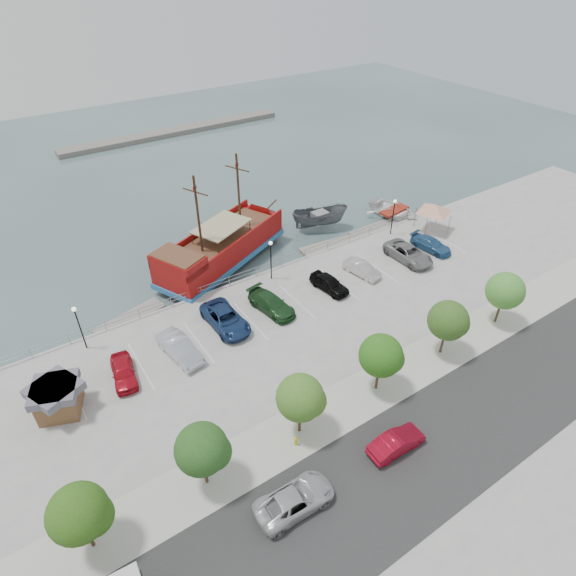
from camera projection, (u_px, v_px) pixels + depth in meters
ground at (309, 322)px, 44.00m from camera, size 160.00×160.00×0.00m
land_slab at (507, 501)px, 29.66m from camera, size 100.00×58.00×1.20m
street at (446, 438)px, 32.66m from camera, size 100.00×8.00×0.04m
sidewalk at (386, 382)px, 36.68m from camera, size 100.00×4.00×0.05m
seawall_railing at (265, 268)px, 48.33m from camera, size 50.00×0.06×1.00m
far_shore at (175, 132)px, 85.12m from camera, size 40.00×3.00×0.80m
pirate_ship at (230, 243)px, 51.38m from camera, size 18.58×12.05×11.66m
patrol_boat at (320, 219)px, 57.05m from camera, size 7.09×4.88×2.57m
speedboat at (394, 213)px, 59.61m from camera, size 5.83×7.51×1.43m
dock_west at (130, 319)px, 44.02m from camera, size 6.88×3.43×0.38m
dock_mid at (330, 246)px, 54.25m from camera, size 7.22×2.67×0.40m
dock_east at (377, 229)px, 57.41m from camera, size 7.42×2.25×0.42m
shed at (58, 398)px, 33.77m from camera, size 3.94×3.94×2.51m
canopy_tent at (435, 204)px, 53.61m from camera, size 5.91×5.91×3.80m
street_van at (295, 500)px, 28.36m from camera, size 5.03×2.39×1.38m
street_sedan at (396, 442)px, 31.57m from camera, size 4.15×1.53×1.36m
fire_hydrant at (296, 441)px, 31.99m from camera, size 0.26×0.26×0.75m
lamp_post_left at (78, 321)px, 38.03m from camera, size 0.36×0.36×4.28m
lamp_post_mid at (271, 253)px, 46.02m from camera, size 0.36×0.36×4.28m
lamp_post_right at (394, 211)px, 53.13m from camera, size 0.36×0.36×4.28m
tree_a at (82, 514)px, 24.98m from camera, size 3.30×3.20×5.00m
tree_b at (204, 450)px, 28.09m from camera, size 3.30×3.20×5.00m
tree_c at (303, 398)px, 31.20m from camera, size 3.30×3.20×5.00m
tree_d at (383, 356)px, 34.31m from camera, size 3.30×3.20×5.00m
tree_e at (450, 321)px, 37.41m from camera, size 3.30×3.20×5.00m
tree_f at (507, 292)px, 40.52m from camera, size 3.30×3.20×5.00m
parked_car_a at (123, 372)px, 36.63m from camera, size 2.35×4.41×1.43m
parked_car_b at (180, 348)px, 38.59m from camera, size 2.47×5.11×1.62m
parked_car_c at (225, 319)px, 41.55m from camera, size 2.74×5.71×1.57m
parked_car_d at (271, 304)px, 43.31m from camera, size 2.91×5.38×1.48m
parked_car_e at (329, 283)px, 45.87m from camera, size 2.28×4.46×1.45m
parked_car_f at (362, 269)px, 47.97m from camera, size 2.11×4.23×1.33m
parked_car_g at (408, 253)px, 50.07m from camera, size 2.70×5.63×1.55m
parked_car_h at (431, 244)px, 51.72m from camera, size 2.57×4.89×1.35m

